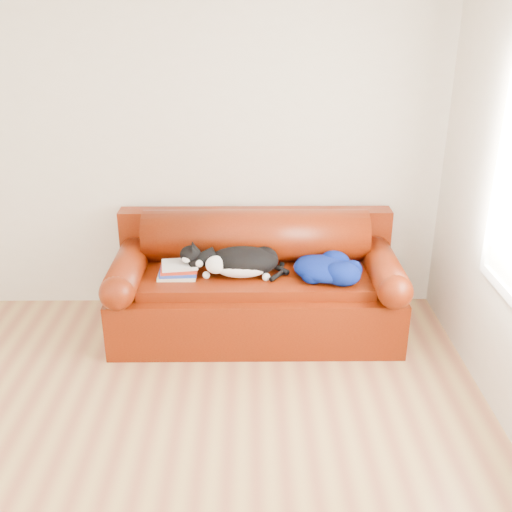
% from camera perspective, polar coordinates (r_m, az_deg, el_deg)
% --- Properties ---
extents(ground, '(4.50, 4.50, 0.00)m').
position_cam_1_polar(ground, '(3.51, -13.66, -19.28)').
color(ground, '#92563A').
rests_on(ground, ground).
extents(room_shell, '(4.52, 4.02, 2.61)m').
position_cam_1_polar(room_shell, '(2.69, -14.33, 8.10)').
color(room_shell, beige).
rests_on(room_shell, ground).
extents(sofa_base, '(2.10, 0.90, 0.50)m').
position_cam_1_polar(sofa_base, '(4.52, -0.02, -4.45)').
color(sofa_base, '#3D0A02').
rests_on(sofa_base, ground).
extents(sofa_back, '(2.10, 1.01, 0.88)m').
position_cam_1_polar(sofa_back, '(4.61, -0.05, 0.31)').
color(sofa_back, '#3D0A02').
rests_on(sofa_back, ground).
extents(book_stack, '(0.28, 0.23, 0.10)m').
position_cam_1_polar(book_stack, '(4.34, -7.39, -1.31)').
color(book_stack, beige).
rests_on(book_stack, sofa_base).
extents(cat, '(0.75, 0.37, 0.27)m').
position_cam_1_polar(cat, '(4.29, -1.35, -0.63)').
color(cat, black).
rests_on(cat, sofa_base).
extents(blanket, '(0.56, 0.57, 0.16)m').
position_cam_1_polar(blanket, '(4.32, 6.70, -1.10)').
color(blanket, '#020B47').
rests_on(blanket, sofa_base).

